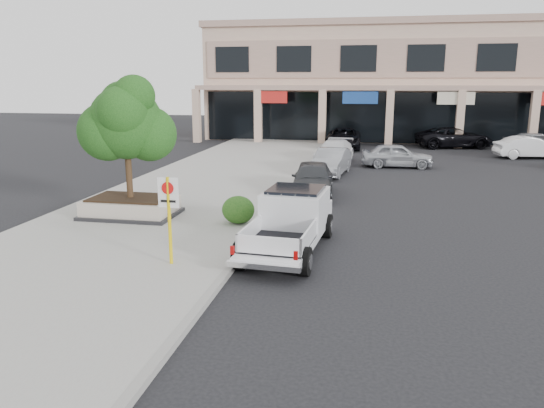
{
  "coord_description": "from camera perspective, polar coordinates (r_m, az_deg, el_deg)",
  "views": [
    {
      "loc": [
        1.98,
        -13.64,
        4.83
      ],
      "look_at": [
        -0.95,
        1.5,
        1.23
      ],
      "focal_mm": 35.0,
      "sensor_mm": 36.0,
      "label": 1
    }
  ],
  "objects": [
    {
      "name": "planter_tree",
      "position": [
        19.05,
        -14.88,
        8.44
      ],
      "size": [
        2.9,
        2.55,
        4.0
      ],
      "color": "#332613",
      "rests_on": "planter"
    },
    {
      "name": "lot_car_a",
      "position": [
        31.08,
        13.3,
        5.12
      ],
      "size": [
        4.1,
        1.84,
        1.37
      ],
      "primitive_type": "imported",
      "rotation": [
        0.0,
        0.0,
        1.63
      ],
      "color": "#ADB0B6",
      "rests_on": "ground"
    },
    {
      "name": "sidewalk",
      "position": [
        21.54,
        -9.65,
        0.19
      ],
      "size": [
        8.0,
        52.0,
        0.15
      ],
      "primitive_type": "cube",
      "color": "gray",
      "rests_on": "ground"
    },
    {
      "name": "strip_mall",
      "position": [
        47.95,
        18.61,
        12.37
      ],
      "size": [
        40.55,
        12.43,
        9.5
      ],
      "color": "tan",
      "rests_on": "ground"
    },
    {
      "name": "pickup_truck",
      "position": [
        15.18,
        1.74,
        -2.07
      ],
      "size": [
        2.37,
        5.51,
        1.7
      ],
      "primitive_type": null,
      "rotation": [
        0.0,
        0.0,
        -0.07
      ],
      "color": "white",
      "rests_on": "ground"
    },
    {
      "name": "curb_car_b",
      "position": [
        27.96,
        6.36,
        4.54
      ],
      "size": [
        1.96,
        4.33,
        1.38
      ],
      "primitive_type": "imported",
      "rotation": [
        0.0,
        0.0,
        -0.12
      ],
      "color": "gray",
      "rests_on": "ground"
    },
    {
      "name": "ground",
      "position": [
        14.6,
        2.56,
        -6.19
      ],
      "size": [
        120.0,
        120.0,
        0.0
      ],
      "primitive_type": "plane",
      "color": "black",
      "rests_on": "ground"
    },
    {
      "name": "curb_car_d",
      "position": [
        39.22,
        7.7,
        7.02
      ],
      "size": [
        2.6,
        5.37,
        1.47
      ],
      "primitive_type": "imported",
      "rotation": [
        0.0,
        0.0,
        0.03
      ],
      "color": "black",
      "rests_on": "ground"
    },
    {
      "name": "curb_car_a",
      "position": [
        22.79,
        4.38,
        2.74
      ],
      "size": [
        2.07,
        4.42,
        1.46
      ],
      "primitive_type": "imported",
      "rotation": [
        0.0,
        0.0,
        0.08
      ],
      "color": "#303236",
      "rests_on": "ground"
    },
    {
      "name": "planter",
      "position": [
        19.42,
        -14.93,
        -0.27
      ],
      "size": [
        3.2,
        2.2,
        0.68
      ],
      "color": "black",
      "rests_on": "sidewalk"
    },
    {
      "name": "curb_car_c",
      "position": [
        32.36,
        6.7,
        5.65
      ],
      "size": [
        2.37,
        4.76,
        1.33
      ],
      "primitive_type": "imported",
      "rotation": [
        0.0,
        0.0,
        -0.11
      ],
      "color": "silver",
      "rests_on": "ground"
    },
    {
      "name": "curb",
      "position": [
        20.51,
        0.74,
        -0.27
      ],
      "size": [
        0.2,
        52.0,
        0.15
      ],
      "primitive_type": "cube",
      "color": "gray",
      "rests_on": "ground"
    },
    {
      "name": "lot_car_d",
      "position": [
        41.46,
        18.99,
        6.79
      ],
      "size": [
        5.88,
        3.7,
        1.51
      ],
      "primitive_type": "imported",
      "rotation": [
        0.0,
        0.0,
        1.8
      ],
      "color": "black",
      "rests_on": "ground"
    },
    {
      "name": "hedge",
      "position": [
        17.74,
        -3.65,
        -0.63
      ],
      "size": [
        1.1,
        0.99,
        0.93
      ],
      "primitive_type": "ellipsoid",
      "color": "#144714",
      "rests_on": "sidewalk"
    },
    {
      "name": "lot_car_b",
      "position": [
        37.59,
        25.96,
        5.5
      ],
      "size": [
        4.39,
        2.16,
        1.38
      ],
      "primitive_type": "imported",
      "rotation": [
        0.0,
        0.0,
        1.74
      ],
      "color": "white",
      "rests_on": "ground"
    },
    {
      "name": "lot_car_e",
      "position": [
        39.9,
        26.66,
        5.88
      ],
      "size": [
        4.58,
        2.26,
        1.5
      ],
      "primitive_type": "imported",
      "rotation": [
        0.0,
        0.0,
        1.46
      ],
      "color": "#9DA1A5",
      "rests_on": "ground"
    },
    {
      "name": "no_parking_sign",
      "position": [
        13.82,
        -11.03,
        -0.48
      ],
      "size": [
        0.55,
        0.09,
        2.3
      ],
      "color": "yellow",
      "rests_on": "sidewalk"
    }
  ]
}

